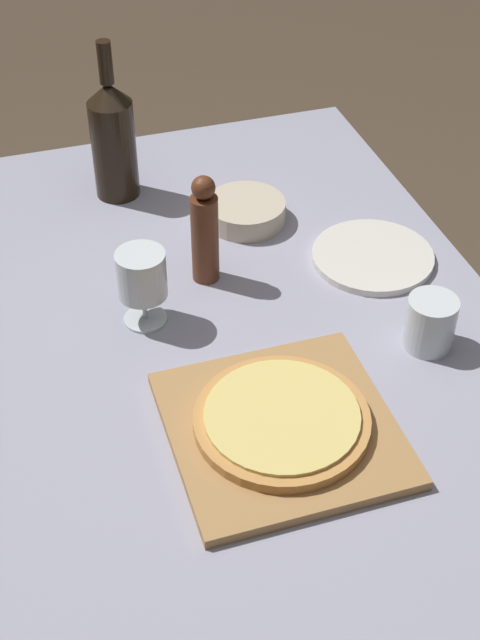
{
  "coord_description": "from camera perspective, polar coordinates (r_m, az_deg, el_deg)",
  "views": [
    {
      "loc": [
        -0.35,
        -1.11,
        1.77
      ],
      "look_at": [
        -0.02,
        -0.06,
        0.83
      ],
      "focal_mm": 50.0,
      "sensor_mm": 36.0,
      "label": 1
    }
  ],
  "objects": [
    {
      "name": "wine_bottle",
      "position": [
        1.82,
        -8.13,
        11.45
      ],
      "size": [
        0.09,
        0.09,
        0.33
      ],
      "color": "black",
      "rests_on": "dining_table"
    },
    {
      "name": "cutting_board",
      "position": [
        1.35,
        2.67,
        -6.96
      ],
      "size": [
        0.33,
        0.33,
        0.02
      ],
      "color": "#A87A47",
      "rests_on": "dining_table"
    },
    {
      "name": "ground_plane",
      "position": [
        2.12,
        -0.0,
        -16.1
      ],
      "size": [
        12.0,
        12.0,
        0.0
      ],
      "primitive_type": "plane",
      "color": "#4C3D2D"
    },
    {
      "name": "wine_glass",
      "position": [
        1.49,
        -6.31,
        2.78
      ],
      "size": [
        0.08,
        0.08,
        0.14
      ],
      "color": "silver",
      "rests_on": "dining_table"
    },
    {
      "name": "pizza",
      "position": [
        1.33,
        2.69,
        -6.36
      ],
      "size": [
        0.27,
        0.27,
        0.02
      ],
      "color": "#C68947",
      "rests_on": "cutting_board"
    },
    {
      "name": "pepper_mill",
      "position": [
        1.58,
        -2.27,
        5.68
      ],
      "size": [
        0.05,
        0.05,
        0.21
      ],
      "color": "#5B2D19",
      "rests_on": "dining_table"
    },
    {
      "name": "drinking_tumbler",
      "position": [
        1.5,
        12.08,
        -0.19
      ],
      "size": [
        0.08,
        0.08,
        0.09
      ],
      "color": "silver",
      "rests_on": "dining_table"
    },
    {
      "name": "dining_table",
      "position": [
        1.6,
        -0.0,
        -2.84
      ],
      "size": [
        0.92,
        1.38,
        0.77
      ],
      "color": "#9393A8",
      "rests_on": "ground_plane"
    },
    {
      "name": "dinner_plate",
      "position": [
        1.69,
        8.49,
        4.04
      ],
      "size": [
        0.23,
        0.23,
        0.01
      ],
      "color": "silver",
      "rests_on": "dining_table"
    },
    {
      "name": "small_bowl",
      "position": [
        1.77,
        0.36,
        6.97
      ],
      "size": [
        0.16,
        0.16,
        0.04
      ],
      "color": "beige",
      "rests_on": "dining_table"
    }
  ]
}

